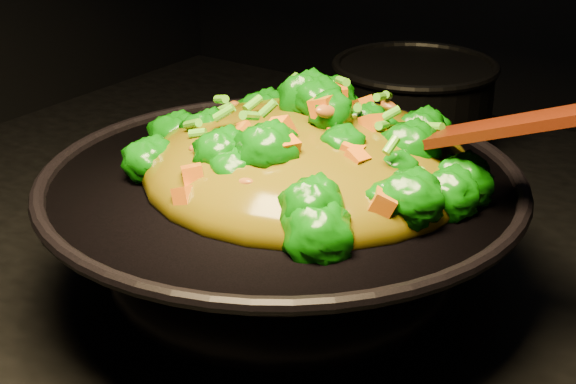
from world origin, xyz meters
The scene contains 4 objects.
wok centered at (-0.02, -0.12, 0.96)m, with size 0.41×0.41×0.11m, color black, non-canonical shape.
stir_fry centered at (-0.01, -0.10, 1.06)m, with size 0.29×0.29×0.10m, color #0A5906, non-canonical shape.
spatula centered at (0.11, -0.06, 1.07)m, with size 0.31×0.05×0.01m, color #351407.
back_pot centered at (-0.10, 0.28, 0.96)m, with size 0.20×0.20×0.11m, color black.
Camera 1 is at (0.38, -0.68, 1.32)m, focal length 55.00 mm.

